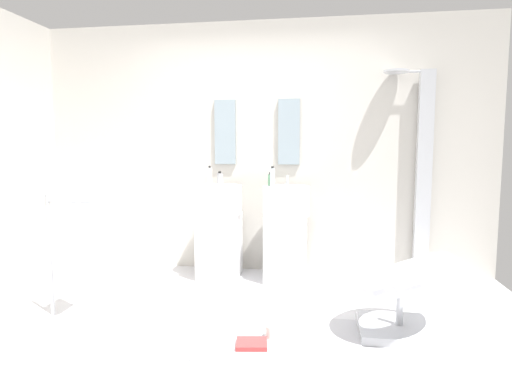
{
  "coord_description": "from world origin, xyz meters",
  "views": [
    {
      "loc": [
        0.67,
        -2.85,
        1.31
      ],
      "look_at": [
        0.15,
        0.55,
        0.95
      ],
      "focal_mm": 30.03,
      "sensor_mm": 36.0,
      "label": 1
    }
  ],
  "objects_px": {
    "magazine_red": "(252,344)",
    "soap_bottle_white": "(210,177)",
    "shower_column": "(422,171)",
    "lounge_chair": "(400,285)",
    "soap_bottle_green": "(270,180)",
    "soap_bottle_clear": "(272,177)",
    "pedestal_sink_right": "(286,231)",
    "soap_bottle_grey": "(220,178)",
    "pedestal_sink_left": "(219,229)",
    "towel_rack": "(67,237)",
    "coffee_mug": "(272,332)"
  },
  "relations": [
    {
      "from": "shower_column",
      "to": "soap_bottle_white",
      "type": "bearing_deg",
      "value": -170.83
    },
    {
      "from": "magazine_red",
      "to": "soap_bottle_white",
      "type": "bearing_deg",
      "value": 106.41
    },
    {
      "from": "shower_column",
      "to": "pedestal_sink_right",
      "type": "bearing_deg",
      "value": -169.41
    },
    {
      "from": "pedestal_sink_right",
      "to": "shower_column",
      "type": "height_order",
      "value": "shower_column"
    },
    {
      "from": "soap_bottle_white",
      "to": "pedestal_sink_right",
      "type": "bearing_deg",
      "value": 6.64
    },
    {
      "from": "pedestal_sink_right",
      "to": "towel_rack",
      "type": "xyz_separation_m",
      "value": [
        -1.58,
        -1.17,
        0.14
      ]
    },
    {
      "from": "towel_rack",
      "to": "soap_bottle_grey",
      "type": "height_order",
      "value": "soap_bottle_grey"
    },
    {
      "from": "magazine_red",
      "to": "soap_bottle_grey",
      "type": "relative_size",
      "value": 1.53
    },
    {
      "from": "pedestal_sink_left",
      "to": "lounge_chair",
      "type": "xyz_separation_m",
      "value": [
        1.57,
        -1.1,
        -0.14
      ]
    },
    {
      "from": "coffee_mug",
      "to": "soap_bottle_green",
      "type": "xyz_separation_m",
      "value": [
        -0.18,
        1.38,
        0.94
      ]
    },
    {
      "from": "pedestal_sink_left",
      "to": "soap_bottle_clear",
      "type": "bearing_deg",
      "value": 1.02
    },
    {
      "from": "pedestal_sink_left",
      "to": "pedestal_sink_right",
      "type": "height_order",
      "value": "same"
    },
    {
      "from": "soap_bottle_green",
      "to": "soap_bottle_clear",
      "type": "relative_size",
      "value": 0.68
    },
    {
      "from": "pedestal_sink_left",
      "to": "magazine_red",
      "type": "distance_m",
      "value": 1.65
    },
    {
      "from": "towel_rack",
      "to": "soap_bottle_white",
      "type": "height_order",
      "value": "soap_bottle_white"
    },
    {
      "from": "soap_bottle_clear",
      "to": "shower_column",
      "type": "bearing_deg",
      "value": 9.25
    },
    {
      "from": "pedestal_sink_right",
      "to": "lounge_chair",
      "type": "bearing_deg",
      "value": -50.85
    },
    {
      "from": "soap_bottle_white",
      "to": "lounge_chair",
      "type": "bearing_deg",
      "value": -31.78
    },
    {
      "from": "pedestal_sink_right",
      "to": "soap_bottle_white",
      "type": "relative_size",
      "value": 5.24
    },
    {
      "from": "soap_bottle_green",
      "to": "soap_bottle_white",
      "type": "bearing_deg",
      "value": -167.23
    },
    {
      "from": "shower_column",
      "to": "coffee_mug",
      "type": "distance_m",
      "value": 2.29
    },
    {
      "from": "soap_bottle_grey",
      "to": "towel_rack",
      "type": "bearing_deg",
      "value": -124.9
    },
    {
      "from": "soap_bottle_clear",
      "to": "towel_rack",
      "type": "bearing_deg",
      "value": -140.92
    },
    {
      "from": "pedestal_sink_right",
      "to": "soap_bottle_clear",
      "type": "relative_size",
      "value": 5.37
    },
    {
      "from": "towel_rack",
      "to": "soap_bottle_green",
      "type": "bearing_deg",
      "value": 40.39
    },
    {
      "from": "lounge_chair",
      "to": "soap_bottle_green",
      "type": "relative_size",
      "value": 8.34
    },
    {
      "from": "coffee_mug",
      "to": "soap_bottle_grey",
      "type": "bearing_deg",
      "value": 115.95
    },
    {
      "from": "pedestal_sink_right",
      "to": "soap_bottle_grey",
      "type": "xyz_separation_m",
      "value": [
        -0.69,
        0.12,
        0.5
      ]
    },
    {
      "from": "lounge_chair",
      "to": "coffee_mug",
      "type": "xyz_separation_m",
      "value": [
        -0.88,
        -0.24,
        -0.3
      ]
    },
    {
      "from": "soap_bottle_green",
      "to": "soap_bottle_grey",
      "type": "xyz_separation_m",
      "value": [
        -0.53,
        0.07,
        0.0
      ]
    },
    {
      "from": "pedestal_sink_left",
      "to": "shower_column",
      "type": "xyz_separation_m",
      "value": [
        1.98,
        0.25,
        0.59
      ]
    },
    {
      "from": "shower_column",
      "to": "soap_bottle_green",
      "type": "distance_m",
      "value": 1.49
    },
    {
      "from": "towel_rack",
      "to": "pedestal_sink_right",
      "type": "bearing_deg",
      "value": 36.36
    },
    {
      "from": "pedestal_sink_left",
      "to": "towel_rack",
      "type": "relative_size",
      "value": 1.09
    },
    {
      "from": "towel_rack",
      "to": "soap_bottle_clear",
      "type": "height_order",
      "value": "soap_bottle_clear"
    },
    {
      "from": "shower_column",
      "to": "towel_rack",
      "type": "height_order",
      "value": "shower_column"
    },
    {
      "from": "coffee_mug",
      "to": "soap_bottle_white",
      "type": "xyz_separation_m",
      "value": [
        -0.76,
        1.25,
        0.97
      ]
    },
    {
      "from": "pedestal_sink_right",
      "to": "soap_bottle_clear",
      "type": "xyz_separation_m",
      "value": [
        -0.14,
        0.01,
        0.53
      ]
    },
    {
      "from": "soap_bottle_grey",
      "to": "soap_bottle_green",
      "type": "bearing_deg",
      "value": -7.56
    },
    {
      "from": "pedestal_sink_left",
      "to": "soap_bottle_grey",
      "type": "height_order",
      "value": "soap_bottle_grey"
    },
    {
      "from": "pedestal_sink_right",
      "to": "soap_bottle_white",
      "type": "height_order",
      "value": "soap_bottle_white"
    },
    {
      "from": "towel_rack",
      "to": "coffee_mug",
      "type": "distance_m",
      "value": 1.71
    },
    {
      "from": "towel_rack",
      "to": "soap_bottle_green",
      "type": "xyz_separation_m",
      "value": [
        1.42,
        1.21,
        0.36
      ]
    },
    {
      "from": "shower_column",
      "to": "lounge_chair",
      "type": "bearing_deg",
      "value": -107.15
    },
    {
      "from": "pedestal_sink_right",
      "to": "coffee_mug",
      "type": "xyz_separation_m",
      "value": [
        0.02,
        -1.34,
        -0.44
      ]
    },
    {
      "from": "pedestal_sink_right",
      "to": "lounge_chair",
      "type": "height_order",
      "value": "pedestal_sink_right"
    },
    {
      "from": "coffee_mug",
      "to": "towel_rack",
      "type": "bearing_deg",
      "value": 173.94
    },
    {
      "from": "soap_bottle_clear",
      "to": "lounge_chair",
      "type": "bearing_deg",
      "value": -47.08
    },
    {
      "from": "shower_column",
      "to": "soap_bottle_grey",
      "type": "height_order",
      "value": "shower_column"
    },
    {
      "from": "towel_rack",
      "to": "shower_column",
      "type": "bearing_deg",
      "value": 25.99
    }
  ]
}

